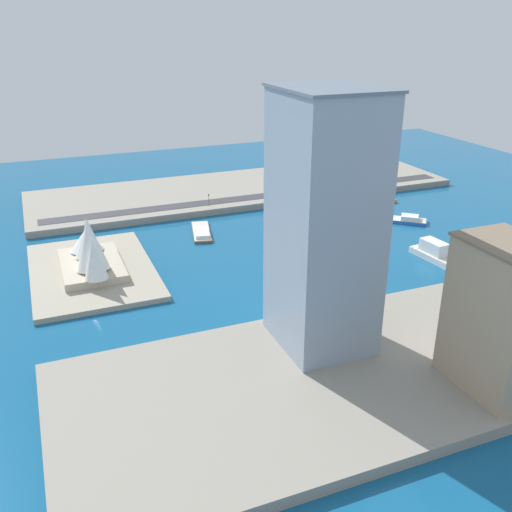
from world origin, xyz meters
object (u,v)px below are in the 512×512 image
object	(u,v)px
traffic_light_waterfront	(209,198)
catamaran_blue	(408,220)
patrol_launch_navy	(510,238)
barge_flat_brown	(202,232)
opera_landmark	(90,249)
hatchback_blue	(333,184)
yacht_sleek_gray	(321,213)
tower_tall_glass	(324,224)
van_white	(386,181)
taxi_yellow_cab	(369,180)
ferry_white_commuter	(436,253)
water_taxi_orange	(388,199)
apartment_midrise_tan	(502,318)
tugboat_red	(345,247)

from	to	relation	value
traffic_light_waterfront	catamaran_blue	bearing A→B (deg)	-120.90
patrol_launch_navy	barge_flat_brown	size ratio (longest dim) A/B	0.48
traffic_light_waterfront	opera_landmark	bearing A→B (deg)	130.13
patrol_launch_navy	hatchback_blue	bearing A→B (deg)	19.59
yacht_sleek_gray	patrol_launch_navy	xyz separation A→B (m)	(-64.00, -62.33, 0.07)
tower_tall_glass	van_white	world-z (taller)	tower_tall_glass
barge_flat_brown	traffic_light_waterfront	bearing A→B (deg)	-23.99
taxi_yellow_cab	ferry_white_commuter	bearing A→B (deg)	162.07
water_taxi_orange	apartment_midrise_tan	xyz separation A→B (m)	(-157.10, 74.71, 22.15)
apartment_midrise_tan	yacht_sleek_gray	bearing A→B (deg)	-10.90
patrol_launch_navy	hatchback_blue	xyz separation A→B (m)	(99.72, 35.50, 2.97)
ferry_white_commuter	tower_tall_glass	xyz separation A→B (m)	(-42.82, 77.78, 37.63)
patrol_launch_navy	water_taxi_orange	bearing A→B (deg)	12.62
barge_flat_brown	water_taxi_orange	size ratio (longest dim) A/B	2.44
ferry_white_commuter	barge_flat_brown	bearing A→B (deg)	51.28
patrol_launch_navy	van_white	world-z (taller)	van_white
catamaran_blue	yacht_sleek_gray	bearing A→B (deg)	54.11
ferry_white_commuter	patrol_launch_navy	size ratio (longest dim) A/B	1.96
catamaran_blue	taxi_yellow_cab	xyz separation A→B (m)	(60.85, -16.01, 2.91)
barge_flat_brown	tower_tall_glass	size ratio (longest dim) A/B	0.38
hatchback_blue	tower_tall_glass	bearing A→B (deg)	149.27
ferry_white_commuter	van_white	world-z (taller)	ferry_white_commuter
traffic_light_waterfront	opera_landmark	world-z (taller)	opera_landmark
taxi_yellow_cab	tugboat_red	bearing A→B (deg)	141.98
ferry_white_commuter	opera_landmark	world-z (taller)	opera_landmark
tugboat_red	van_white	distance (m)	104.55
water_taxi_orange	opera_landmark	distance (m)	168.44
patrol_launch_navy	tower_tall_glass	size ratio (longest dim) A/B	0.18
barge_flat_brown	water_taxi_orange	bearing A→B (deg)	-84.13
ferry_white_commuter	catamaran_blue	xyz separation A→B (m)	(43.34, -17.69, -1.57)
van_white	ferry_white_commuter	bearing A→B (deg)	156.77
yacht_sleek_gray	barge_flat_brown	world-z (taller)	yacht_sleek_gray
tugboat_red	taxi_yellow_cab	bearing A→B (deg)	-38.02
tugboat_red	van_white	world-z (taller)	van_white
yacht_sleek_gray	opera_landmark	size ratio (longest dim) A/B	0.40
apartment_midrise_tan	van_white	distance (m)	200.61
van_white	opera_landmark	size ratio (longest dim) A/B	0.12
tugboat_red	ferry_white_commuter	bearing A→B (deg)	-128.33
yacht_sleek_gray	hatchback_blue	xyz separation A→B (m)	(35.72, -26.83, 3.04)
van_white	taxi_yellow_cab	size ratio (longest dim) A/B	1.12
water_taxi_orange	tugboat_red	world-z (taller)	tugboat_red
van_white	tower_tall_glass	bearing A→B (deg)	139.71
apartment_midrise_tan	opera_landmark	world-z (taller)	apartment_midrise_tan
tower_tall_glass	taxi_yellow_cab	world-z (taller)	tower_tall_glass
hatchback_blue	yacht_sleek_gray	bearing A→B (deg)	143.09
catamaran_blue	tugboat_red	bearing A→B (deg)	112.97
patrol_launch_navy	taxi_yellow_cab	bearing A→B (deg)	6.56
barge_flat_brown	van_white	distance (m)	128.86
ferry_white_commuter	water_taxi_orange	distance (m)	82.31
ferry_white_commuter	apartment_midrise_tan	world-z (taller)	apartment_midrise_tan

